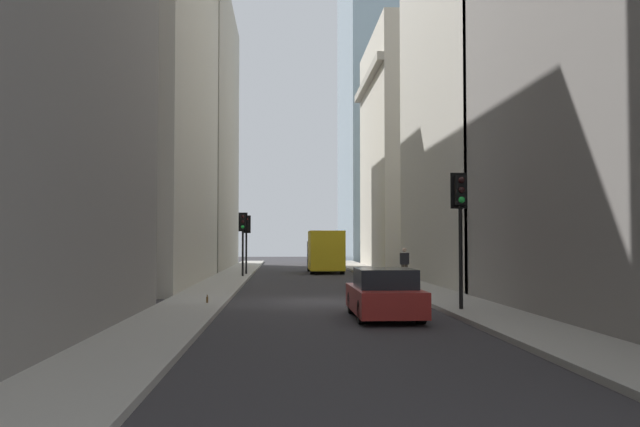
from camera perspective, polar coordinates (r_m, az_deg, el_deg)
The scene contains 14 objects.
ground_plane at distance 24.82m, azimuth 0.32°, elevation -7.37°, with size 135.00×135.00×0.00m, color #302D30.
sidewalk_right at distance 24.96m, azimuth -10.13°, elevation -7.15°, with size 90.00×2.20×0.14m, color #A8A399.
sidewalk_left at distance 25.48m, azimuth 10.55°, elevation -7.04°, with size 90.00×2.20×0.14m, color #A8A399.
building_left_midfar at distance 36.90m, azimuth 16.66°, elevation 14.23°, with size 14.90×10.00×25.25m.
building_left_far at distance 56.47m, azimuth 9.30°, elevation 5.02°, with size 15.15×10.50×18.66m.
building_right_midfar at distance 36.45m, azimuth -17.79°, elevation 10.04°, with size 16.96×10.50×19.79m.
building_right_far at distance 54.93m, azimuth -12.71°, elevation 6.56°, with size 19.60×10.00×21.15m.
delivery_truck at distance 46.80m, azimuth 0.42°, elevation -3.18°, with size 6.46×2.25×2.84m.
sedan_red at distance 19.56m, azimuth 5.39°, elevation -6.79°, with size 4.30×1.78×1.42m.
traffic_light_foreground at distance 21.14m, azimuth 11.65°, elevation 0.43°, with size 0.43×0.52×4.14m.
traffic_light_midblock at distance 42.55m, azimuth -6.17°, elevation -1.45°, with size 0.43×0.52×3.63m.
traffic_light_far_junction at distance 40.01m, azimuth -6.47°, elevation -1.32°, with size 0.43×0.52×3.70m.
pedestrian at distance 34.70m, azimuth 7.07°, elevation -4.13°, with size 0.26×0.44×1.70m.
discarded_bottle at distance 23.14m, azimuth -9.41°, elevation -7.10°, with size 0.07×0.07×0.27m.
Camera 1 is at (-24.68, 1.47, 2.21)m, focal length 38.30 mm.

